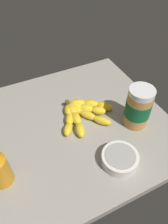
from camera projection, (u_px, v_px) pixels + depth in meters
ground_plane at (74, 125)px, 85.53cm from camera, size 70.60×73.86×3.44cm
banana_bunch at (83, 113)px, 85.71cm from camera, size 20.49×25.50×3.68cm
peanut_butter_jar at (138, 107)px, 78.38cm from camera, size 9.65×9.65×16.91cm
small_bowl at (120, 158)px, 70.41cm from camera, size 12.50×12.50×3.95cm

